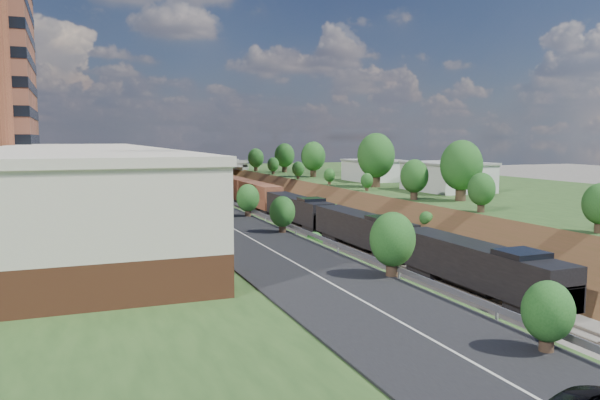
% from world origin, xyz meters
% --- Properties ---
extents(platform_left, '(44.00, 180.00, 5.00)m').
position_xyz_m(platform_left, '(-33.00, 60.00, 2.50)').
color(platform_left, '#2B4D1F').
rests_on(platform_left, ground).
extents(platform_right, '(44.00, 180.00, 5.00)m').
position_xyz_m(platform_right, '(33.00, 60.00, 2.50)').
color(platform_right, '#2B4D1F').
rests_on(platform_right, ground).
extents(embankment_left, '(10.00, 180.00, 10.00)m').
position_xyz_m(embankment_left, '(-11.00, 60.00, 0.00)').
color(embankment_left, brown).
rests_on(embankment_left, ground).
extents(embankment_right, '(10.00, 180.00, 10.00)m').
position_xyz_m(embankment_right, '(11.00, 60.00, 0.00)').
color(embankment_right, brown).
rests_on(embankment_right, ground).
extents(rail_left_track, '(1.58, 180.00, 0.18)m').
position_xyz_m(rail_left_track, '(-2.60, 60.00, 0.09)').
color(rail_left_track, gray).
rests_on(rail_left_track, ground).
extents(rail_right_track, '(1.58, 180.00, 0.18)m').
position_xyz_m(rail_right_track, '(2.60, 60.00, 0.09)').
color(rail_right_track, gray).
rests_on(rail_right_track, ground).
extents(road, '(8.00, 180.00, 0.10)m').
position_xyz_m(road, '(-15.50, 60.00, 5.05)').
color(road, black).
rests_on(road, platform_left).
extents(guardrail, '(0.10, 171.00, 0.70)m').
position_xyz_m(guardrail, '(-11.40, 59.80, 5.55)').
color(guardrail, '#99999E').
rests_on(guardrail, platform_left).
extents(commercial_building, '(14.30, 62.30, 7.00)m').
position_xyz_m(commercial_building, '(-28.00, 38.00, 8.51)').
color(commercial_building, brown).
rests_on(commercial_building, platform_left).
extents(overpass, '(24.50, 8.30, 7.40)m').
position_xyz_m(overpass, '(0.00, 122.00, 4.92)').
color(overpass, gray).
rests_on(overpass, ground).
extents(white_building_near, '(9.00, 12.00, 4.00)m').
position_xyz_m(white_building_near, '(23.50, 52.00, 7.00)').
color(white_building_near, silver).
rests_on(white_building_near, platform_right).
extents(white_building_far, '(8.00, 10.00, 3.60)m').
position_xyz_m(white_building_far, '(23.00, 74.00, 6.80)').
color(white_building_far, silver).
rests_on(white_building_far, platform_right).
extents(tree_right_large, '(5.25, 5.25, 7.61)m').
position_xyz_m(tree_right_large, '(17.00, 40.00, 9.38)').
color(tree_right_large, '#473323').
rests_on(tree_right_large, platform_right).
extents(tree_left_crest, '(2.45, 2.45, 3.55)m').
position_xyz_m(tree_left_crest, '(-11.80, 20.00, 7.04)').
color(tree_left_crest, '#473323').
rests_on(tree_left_crest, platform_left).
extents(freight_train, '(3.24, 130.22, 4.79)m').
position_xyz_m(freight_train, '(2.60, 75.89, 2.70)').
color(freight_train, black).
rests_on(freight_train, ground).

